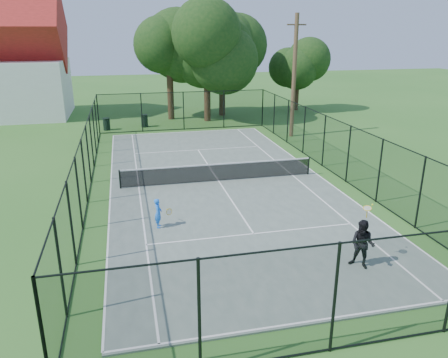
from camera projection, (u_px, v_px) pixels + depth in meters
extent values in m
plane|color=#2E6422|center=(219.00, 182.00, 22.79)|extent=(120.00, 120.00, 0.00)
cube|color=#54635A|center=(219.00, 182.00, 22.79)|extent=(11.00, 24.00, 0.06)
cylinder|color=black|center=(120.00, 179.00, 21.57)|extent=(0.08, 0.08, 0.95)
cylinder|color=black|center=(309.00, 166.00, 23.68)|extent=(0.08, 0.08, 0.95)
cube|color=black|center=(219.00, 172.00, 22.62)|extent=(10.00, 0.03, 0.88)
cube|color=white|center=(219.00, 164.00, 22.48)|extent=(10.00, 0.05, 0.06)
cylinder|color=#332114|center=(171.00, 97.00, 38.35)|extent=(0.56, 0.56, 3.83)
sphere|color=#133311|center=(169.00, 54.00, 37.17)|extent=(6.91, 6.91, 6.91)
cylinder|color=#332114|center=(207.00, 97.00, 37.60)|extent=(0.56, 0.56, 4.06)
sphere|color=#133311|center=(207.00, 51.00, 36.35)|extent=(7.28, 7.28, 7.28)
cylinder|color=#332114|center=(222.00, 94.00, 40.10)|extent=(0.56, 0.56, 3.96)
sphere|color=#133311|center=(222.00, 54.00, 38.95)|extent=(6.29, 6.29, 6.29)
cylinder|color=#332114|center=(296.00, 97.00, 42.99)|extent=(0.56, 0.56, 2.57)
sphere|color=#133311|center=(297.00, 72.00, 42.22)|extent=(4.48, 4.48, 4.48)
cylinder|color=black|center=(107.00, 124.00, 34.50)|extent=(0.54, 0.54, 0.92)
cylinder|color=black|center=(106.00, 118.00, 34.35)|extent=(0.58, 0.58, 0.05)
cylinder|color=black|center=(144.00, 121.00, 35.62)|extent=(0.54, 0.54, 0.98)
cylinder|color=black|center=(144.00, 115.00, 35.45)|extent=(0.58, 0.58, 0.05)
cylinder|color=#4C3823|center=(294.00, 77.00, 31.28)|extent=(0.30, 0.30, 8.66)
cube|color=#4C3823|center=(297.00, 25.00, 30.13)|extent=(1.40, 0.10, 0.10)
imported|color=blue|center=(158.00, 213.00, 17.27)|extent=(0.35, 0.48, 1.20)
torus|color=gold|center=(169.00, 212.00, 17.52)|extent=(0.27, 0.18, 0.29)
cylinder|color=silver|center=(169.00, 212.00, 17.52)|extent=(0.23, 0.15, 0.25)
imported|color=black|center=(362.00, 244.00, 14.25)|extent=(1.02, 1.02, 1.67)
torus|color=gold|center=(367.00, 208.00, 14.26)|extent=(0.30, 0.28, 0.14)
cylinder|color=silver|center=(367.00, 208.00, 14.26)|extent=(0.26, 0.24, 0.11)
sphere|color=#CCE526|center=(372.00, 205.00, 14.58)|extent=(0.07, 0.07, 0.07)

